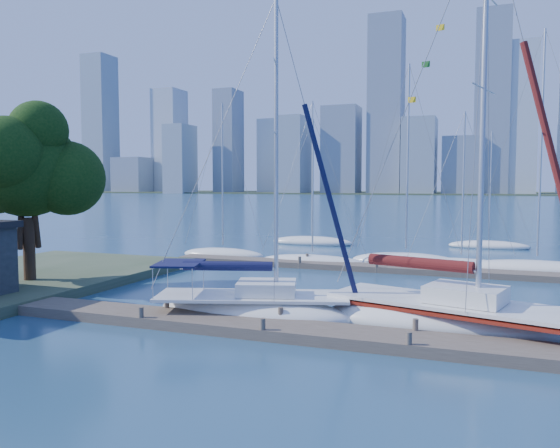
% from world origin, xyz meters
% --- Properties ---
extents(ground, '(700.00, 700.00, 0.00)m').
position_xyz_m(ground, '(0.00, 0.00, 0.00)').
color(ground, navy).
rests_on(ground, ground).
extents(near_dock, '(26.00, 2.00, 0.40)m').
position_xyz_m(near_dock, '(0.00, 0.00, 0.20)').
color(near_dock, '#493F36').
rests_on(near_dock, ground).
extents(far_dock, '(30.00, 1.80, 0.36)m').
position_xyz_m(far_dock, '(2.00, 16.00, 0.18)').
color(far_dock, '#493F36').
rests_on(far_dock, ground).
extents(far_shore, '(800.00, 100.00, 1.50)m').
position_xyz_m(far_shore, '(0.00, 320.00, 0.00)').
color(far_shore, '#38472D').
rests_on(far_shore, ground).
extents(tree, '(7.19, 6.56, 9.61)m').
position_xyz_m(tree, '(-14.92, 3.59, 6.49)').
color(tree, black).
rests_on(tree, ground).
extents(sailboat_navy, '(8.78, 5.08, 13.30)m').
position_xyz_m(sailboat_navy, '(-1.61, 1.94, 1.04)').
color(sailboat_navy, silver).
rests_on(sailboat_navy, ground).
extents(sailboat_maroon, '(9.96, 5.51, 15.81)m').
position_xyz_m(sailboat_maroon, '(5.96, 2.86, 1.17)').
color(sailboat_maroon, silver).
rests_on(sailboat_maroon, ground).
extents(bg_boat_0, '(6.58, 2.20, 11.73)m').
position_xyz_m(bg_boat_0, '(-11.09, 18.32, 0.25)').
color(bg_boat_0, silver).
rests_on(bg_boat_0, ground).
extents(bg_boat_1, '(7.41, 2.08, 10.14)m').
position_xyz_m(bg_boat_1, '(-3.76, 17.25, 0.22)').
color(bg_boat_1, silver).
rests_on(bg_boat_1, ground).
extents(bg_boat_2, '(7.77, 4.38, 13.80)m').
position_xyz_m(bg_boat_2, '(2.29, 19.05, 0.30)').
color(bg_boat_2, silver).
rests_on(bg_boat_2, ground).
extents(bg_boat_3, '(7.30, 4.56, 10.41)m').
position_xyz_m(bg_boat_3, '(5.86, 18.84, 0.22)').
color(bg_boat_3, silver).
rests_on(bg_boat_3, ground).
extents(bg_boat_4, '(9.24, 5.63, 15.13)m').
position_xyz_m(bg_boat_4, '(10.30, 18.53, 0.28)').
color(bg_boat_4, silver).
rests_on(bg_boat_4, ground).
extents(bg_boat_6, '(7.83, 4.93, 13.26)m').
position_xyz_m(bg_boat_6, '(-7.46, 29.15, 0.27)').
color(bg_boat_6, silver).
rests_on(bg_boat_6, ground).
extents(bg_boat_7, '(6.85, 2.97, 10.25)m').
position_xyz_m(bg_boat_7, '(7.64, 31.63, 0.22)').
color(bg_boat_7, silver).
rests_on(bg_boat_7, ground).
extents(skyline, '(502.16, 51.31, 116.02)m').
position_xyz_m(skyline, '(20.92, 290.84, 35.72)').
color(skyline, '#8296A8').
rests_on(skyline, ground).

